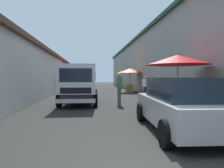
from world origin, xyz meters
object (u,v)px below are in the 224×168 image
Objects in this scene: fruit_stall_near_left at (77,75)px; fruit_stall_mid_lane at (130,72)px; delivery_truck at (78,85)px; hatchback_car at (183,104)px; fruit_stall_far_right at (178,65)px; vendor_in_shade at (119,86)px; vendor_by_crates at (146,85)px.

fruit_stall_mid_lane is (-0.58, -5.20, 0.21)m from fruit_stall_near_left.
hatchback_car is at bearing -150.88° from delivery_truck.
fruit_stall_far_right reaches higher than fruit_stall_mid_lane.
fruit_stall_far_right reaches higher than delivery_truck.
vendor_in_shade is at bearing 38.08° from fruit_stall_far_right.
fruit_stall_mid_lane is at bearing 1.17° from vendor_by_crates.
fruit_stall_mid_lane reaches higher than delivery_truck.
hatchback_car is (-15.37, -3.75, -1.01)m from fruit_stall_near_left.
fruit_stall_near_left is at bearing 3.90° from delivery_truck.
vendor_in_shade is at bearing -90.95° from delivery_truck.
vendor_by_crates is at bearing -138.73° from fruit_stall_near_left.
fruit_stall_far_right reaches higher than vendor_in_shade.
vendor_by_crates is at bearing -33.30° from vendor_in_shade.
delivery_truck is at bearing 153.90° from fruit_stall_mid_lane.
fruit_stall_mid_lane reaches higher than fruit_stall_near_left.
fruit_stall_far_right reaches higher than hatchback_car.
delivery_truck is 5.99m from vendor_by_crates.
delivery_truck is (5.53, 3.08, 0.30)m from hatchback_car.
fruit_stall_near_left is 8.10m from vendor_by_crates.
vendor_in_shade is (2.63, 2.06, -0.97)m from fruit_stall_far_right.
delivery_truck is at bearing 29.12° from hatchback_car.
delivery_truck reaches higher than hatchback_car.
hatchback_car is at bearing 174.38° from fruit_stall_mid_lane.
hatchback_car is 5.58m from vendor_in_shade.
vendor_by_crates is at bearing -50.85° from delivery_truck.
fruit_stall_far_right is 0.95× the size of fruit_stall_near_left.
vendor_by_crates is (-5.47, -0.11, -1.05)m from fruit_stall_mid_lane.
hatchback_car is at bearing -166.29° from fruit_stall_near_left.
fruit_stall_mid_lane is 14.90m from hatchback_car.
fruit_stall_near_left is 1.00× the size of fruit_stall_mid_lane.
fruit_stall_near_left is at bearing 15.88° from vendor_in_shade.
fruit_stall_near_left is 10.29m from vendor_in_shade.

